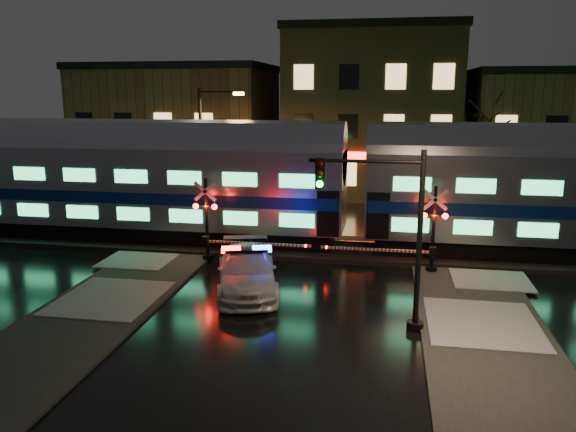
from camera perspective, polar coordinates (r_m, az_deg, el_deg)
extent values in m
plane|color=black|center=(22.36, 1.12, -6.98)|extent=(120.00, 120.00, 0.00)
cube|color=black|center=(27.05, 2.77, -3.24)|extent=(90.00, 4.20, 0.24)
cube|color=#2D2D2D|center=(19.23, -21.82, -11.08)|extent=(4.00, 20.00, 0.12)
cube|color=#2D2D2D|center=(16.89, 20.70, -14.36)|extent=(4.00, 20.00, 0.12)
cube|color=brown|center=(45.90, -10.82, 8.62)|extent=(14.00, 10.00, 9.00)
cube|color=brown|center=(43.38, 8.53, 10.14)|extent=(12.00, 11.00, 11.50)
cube|color=brown|center=(44.52, 25.54, 7.19)|extent=(12.00, 10.00, 8.50)
cube|color=black|center=(30.35, -18.58, -1.13)|extent=(24.00, 2.40, 0.80)
cube|color=#B7BAC1|center=(29.92, -18.89, 3.16)|extent=(25.00, 3.05, 3.80)
cube|color=navy|center=(29.98, -18.84, 2.40)|extent=(24.75, 3.09, 0.55)
cube|color=#39DA85|center=(28.79, -20.20, 0.38)|extent=(21.00, 0.05, 0.62)
cube|color=#39DA85|center=(28.49, -20.48, 3.92)|extent=(21.00, 0.05, 0.62)
cylinder|color=#B7BAC1|center=(29.71, -19.12, 6.39)|extent=(25.00, 3.05, 3.05)
imported|color=silver|center=(21.55, -4.20, -5.58)|extent=(3.54, 5.77, 1.56)
cube|color=black|center=(21.31, -4.24, -3.48)|extent=(1.68, 0.83, 0.10)
cube|color=#FF0C05|center=(21.29, -5.82, -3.41)|extent=(0.79, 0.54, 0.18)
cube|color=#1426FF|center=(21.31, -2.66, -3.34)|extent=(0.79, 0.54, 0.18)
cylinder|color=black|center=(24.44, 14.34, -5.32)|extent=(0.46, 0.46, 0.28)
cylinder|color=black|center=(23.98, 14.56, -1.41)|extent=(0.15, 0.15, 3.72)
sphere|color=#FF0C05|center=(23.63, 13.67, 0.06)|extent=(0.24, 0.24, 0.24)
sphere|color=#FF0C05|center=(23.70, 15.68, -0.02)|extent=(0.24, 0.24, 0.24)
cube|color=white|center=(23.88, 8.92, -3.40)|extent=(4.64, 0.10, 0.10)
cube|color=black|center=(23.96, 14.49, -3.60)|extent=(0.25, 0.30, 0.45)
cylinder|color=black|center=(25.57, -8.13, -4.24)|extent=(0.47, 0.47, 0.28)
cylinder|color=black|center=(25.12, -8.25, -0.43)|extent=(0.15, 0.15, 3.77)
sphere|color=#FF0C05|center=(24.95, -9.35, 0.99)|extent=(0.25, 0.25, 0.25)
sphere|color=#FF0C05|center=(24.69, -7.49, 0.93)|extent=(0.25, 0.25, 0.25)
cube|color=white|center=(24.48, -3.11, -2.83)|extent=(4.72, 0.10, 0.10)
cube|color=black|center=(25.11, -8.36, -2.55)|extent=(0.25, 0.30, 0.45)
cylinder|color=black|center=(18.71, 12.77, -10.85)|extent=(0.54, 0.54, 0.29)
cylinder|color=black|center=(17.81, 13.19, -2.71)|extent=(0.17, 0.17, 5.78)
cylinder|color=black|center=(17.32, 7.85, 5.53)|extent=(3.47, 0.12, 0.12)
cube|color=black|center=(17.32, 3.32, 4.35)|extent=(0.31, 0.27, 0.96)
sphere|color=#0CFF3F|center=(17.21, 3.24, 3.26)|extent=(0.21, 0.21, 0.21)
cylinder|color=black|center=(31.73, -8.77, 5.79)|extent=(0.19, 0.19, 7.64)
cylinder|color=black|center=(31.16, -6.96, 12.41)|extent=(2.29, 0.11, 0.11)
cube|color=orange|center=(30.88, -5.04, 12.28)|extent=(0.53, 0.27, 0.17)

